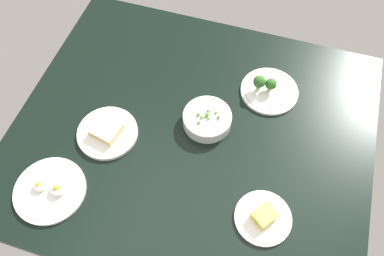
{
  "coord_description": "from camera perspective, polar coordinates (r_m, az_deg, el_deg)",
  "views": [
    {
      "loc": [
        19.99,
        -64.34,
        119.85
      ],
      "look_at": [
        0.0,
        0.0,
        6.0
      ],
      "focal_mm": 36.09,
      "sensor_mm": 36.0,
      "label": 1
    }
  ],
  "objects": [
    {
      "name": "dining_table",
      "position": [
        1.36,
        -0.0,
        -0.86
      ],
      "size": [
        122.98,
        106.42,
        4.0
      ],
      "primitive_type": "cube",
      "color": "black",
      "rests_on": "ground"
    },
    {
      "name": "plate_broccoli",
      "position": [
        1.45,
        11.21,
        5.65
      ],
      "size": [
        21.11,
        21.11,
        8.1
      ],
      "color": "white",
      "rests_on": "dining_table"
    },
    {
      "name": "bowl_peas",
      "position": [
        1.34,
        2.25,
        1.34
      ],
      "size": [
        17.0,
        17.0,
        5.87
      ],
      "color": "white",
      "rests_on": "dining_table"
    },
    {
      "name": "plate_eggs",
      "position": [
        1.31,
        -20.27,
        -8.56
      ],
      "size": [
        22.78,
        22.78,
        4.81
      ],
      "color": "white",
      "rests_on": "dining_table"
    },
    {
      "name": "plate_sandwich",
      "position": [
        1.35,
        -12.42,
        -0.57
      ],
      "size": [
        20.81,
        20.81,
        4.7
      ],
      "color": "white",
      "rests_on": "dining_table"
    },
    {
      "name": "plate_cheese",
      "position": [
        1.22,
        10.49,
        -12.85
      ],
      "size": [
        17.57,
        17.57,
        4.6
      ],
      "color": "white",
      "rests_on": "dining_table"
    }
  ]
}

